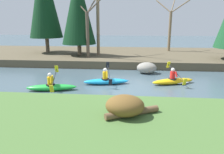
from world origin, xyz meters
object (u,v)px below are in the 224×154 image
at_px(kayaker_lead, 175,81).
at_px(kayaker_trailing, 52,87).
at_px(kayaker_middle, 106,81).
at_px(driftwood_log, 132,112).
at_px(boulder_midstream, 147,68).

bearing_deg(kayaker_lead, kayaker_trailing, 174.98).
xyz_separation_m(kayaker_middle, driftwood_log, (1.58, -5.55, 0.42)).
height_order(kayaker_middle, driftwood_log, kayaker_middle).
relative_size(kayaker_lead, kayaker_middle, 0.98).
relative_size(kayaker_trailing, boulder_midstream, 1.95).
distance_m(kayaker_middle, kayaker_trailing, 3.21).
distance_m(kayaker_trailing, boulder_midstream, 7.10).
bearing_deg(driftwood_log, boulder_midstream, 56.00).
distance_m(kayaker_middle, boulder_midstream, 4.02).
relative_size(kayaker_middle, driftwood_log, 1.47).
bearing_deg(kayaker_middle, kayaker_trailing, -163.44).
distance_m(kayaker_lead, boulder_midstream, 3.03).
height_order(kayaker_lead, kayaker_middle, same).
distance_m(kayaker_trailing, driftwood_log, 6.02).
bearing_deg(kayaker_trailing, driftwood_log, -53.11).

